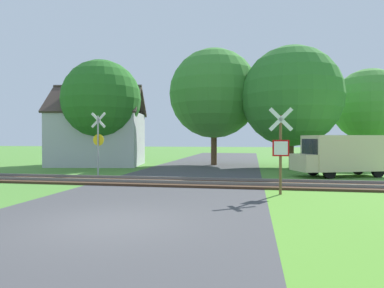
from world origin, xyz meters
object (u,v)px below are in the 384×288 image
at_px(tree_center, 214,94).
at_px(tree_far, 369,105).
at_px(tree_left, 101,100).
at_px(house, 98,137).
at_px(crossing_sign_far, 98,139).
at_px(stop_sign_near, 281,147).
at_px(mail_truck, 342,154).
at_px(tree_right, 292,96).

bearing_deg(tree_center, tree_far, 15.71).
bearing_deg(tree_left, house, 124.56).
bearing_deg(crossing_sign_far, stop_sign_near, -26.49).
bearing_deg(crossing_sign_far, tree_left, 114.05).
bearing_deg(mail_truck, house, 51.70).
bearing_deg(tree_center, crossing_sign_far, -121.47).
xyz_separation_m(stop_sign_near, house, (-12.81, 11.83, 0.44)).
height_order(crossing_sign_far, tree_right, tree_right).
height_order(tree_right, tree_far, tree_right).
relative_size(tree_left, tree_far, 1.00).
bearing_deg(tree_right, stop_sign_near, -97.87).
height_order(tree_left, tree_center, tree_center).
xyz_separation_m(tree_center, mail_truck, (7.78, -7.04, -4.36)).
bearing_deg(mail_truck, crossing_sign_far, 76.72).
bearing_deg(tree_right, tree_center, 162.98).
bearing_deg(house, tree_right, -7.96).
bearing_deg(tree_center, tree_right, -17.02).
relative_size(stop_sign_near, crossing_sign_far, 0.91).
bearing_deg(stop_sign_near, tree_far, -119.64).
height_order(tree_right, mail_truck, tree_right).
height_order(stop_sign_near, tree_right, tree_right).
distance_m(tree_far, tree_center, 12.92).
bearing_deg(stop_sign_near, tree_right, -101.66).
relative_size(crossing_sign_far, tree_far, 0.45).
relative_size(crossing_sign_far, tree_left, 0.45).
bearing_deg(tree_left, tree_right, 6.78).
distance_m(tree_right, tree_left, 13.64).
distance_m(stop_sign_near, tree_left, 16.14).
height_order(stop_sign_near, tree_left, tree_left).
xyz_separation_m(stop_sign_near, tree_left, (-11.87, 10.47, 3.14)).
bearing_deg(tree_right, tree_left, -173.22).
relative_size(house, tree_right, 0.88).
relative_size(crossing_sign_far, house, 0.47).
distance_m(tree_right, mail_truck, 6.85).
bearing_deg(mail_truck, tree_far, -45.09).
distance_m(house, tree_left, 3.17).
height_order(tree_right, tree_center, tree_center).
xyz_separation_m(crossing_sign_far, mail_truck, (13.24, 1.88, -0.78)).
height_order(stop_sign_near, crossing_sign_far, crossing_sign_far).
bearing_deg(house, tree_left, -64.40).
xyz_separation_m(tree_far, tree_center, (-12.41, -3.49, 0.76)).
bearing_deg(crossing_sign_far, house, 116.47).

